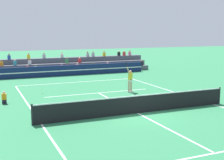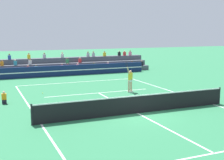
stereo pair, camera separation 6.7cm
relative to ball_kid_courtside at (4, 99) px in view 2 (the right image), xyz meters
The scene contains 8 objects.
ground_plane 8.80m from the ball_kid_courtside, 38.46° to the right, with size 120.00×120.00×0.00m, color #2D7A4C.
court_lines 8.80m from the ball_kid_courtside, 38.46° to the right, with size 11.10×23.90×0.01m.
tennis_net 8.80m from the ball_kid_courtside, 38.46° to the right, with size 12.00×0.10×1.10m.
sponsor_banner_wall 12.91m from the ball_kid_courtside, 57.76° to the left, with size 18.00×0.26×1.10m.
bleacher_stand 15.12m from the ball_kid_courtside, 62.89° to the left, with size 20.95×2.85×2.28m.
ball_kid_courtside is the anchor object (origin of this frame).
tennis_player 9.25m from the ball_kid_courtside, ahead, with size 0.92×0.70×2.45m.
tennis_ball 3.80m from the ball_kid_courtside, 39.56° to the left, with size 0.07×0.07×0.07m, color #C6DB33.
Camera 2 is at (-8.12, -15.46, 4.71)m, focal length 50.00 mm.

